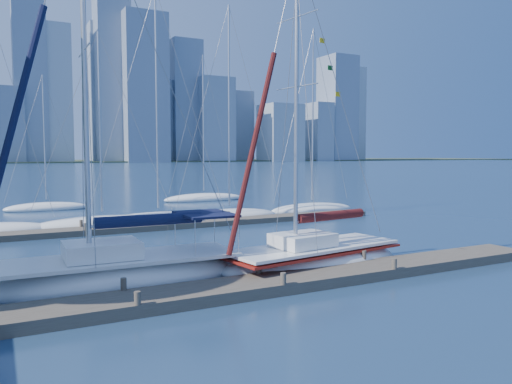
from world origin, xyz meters
TOP-DOWN VIEW (x-y plane):
  - ground at (0.00, 0.00)m, footprint 700.00×700.00m
  - near_dock at (0.00, 0.00)m, footprint 26.00×2.00m
  - far_dock at (2.00, 16.00)m, footprint 30.00×1.80m
  - far_shore at (0.00, 320.00)m, footprint 800.00×100.00m
  - sailboat_navy at (-4.65, 2.95)m, footprint 9.30×3.19m
  - sailboat_maroon at (3.18, 2.00)m, footprint 8.80×3.98m
  - bg_boat_1 at (-2.51, 17.99)m, footprint 9.39×6.02m
  - bg_boat_2 at (1.35, 18.35)m, footprint 9.51×4.81m
  - bg_boat_3 at (6.58, 17.91)m, footprint 8.14×4.87m
  - bg_boat_5 at (14.60, 19.00)m, footprint 8.01×3.07m
  - bg_boat_6 at (-4.78, 31.05)m, footprint 7.13×3.86m
  - bg_boat_7 at (10.54, 32.97)m, footprint 8.90×4.55m
  - skyline at (19.04, 290.53)m, footprint 502.52×51.31m

SIDE VIEW (x-z plane):
  - ground at x=0.00m, z-range 0.00..0.00m
  - far_shore at x=0.00m, z-range -0.75..0.75m
  - far_dock at x=2.00m, z-range 0.00..0.36m
  - near_dock at x=0.00m, z-range 0.00..0.40m
  - bg_boat_6 at x=-4.78m, z-range -5.70..6.19m
  - bg_boat_1 at x=-2.51m, z-range -6.22..6.77m
  - bg_boat_7 at x=10.54m, z-range -7.37..7.94m
  - bg_boat_5 at x=14.60m, z-range -7.38..7.97m
  - bg_boat_2 at x=1.35m, z-range -7.91..8.52m
  - bg_boat_3 at x=6.58m, z-range -7.61..8.23m
  - sailboat_maroon at x=3.18m, z-range -5.69..7.78m
  - sailboat_navy at x=-4.65m, z-range -6.41..8.65m
  - skyline at x=19.04m, z-range -19.60..91.58m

